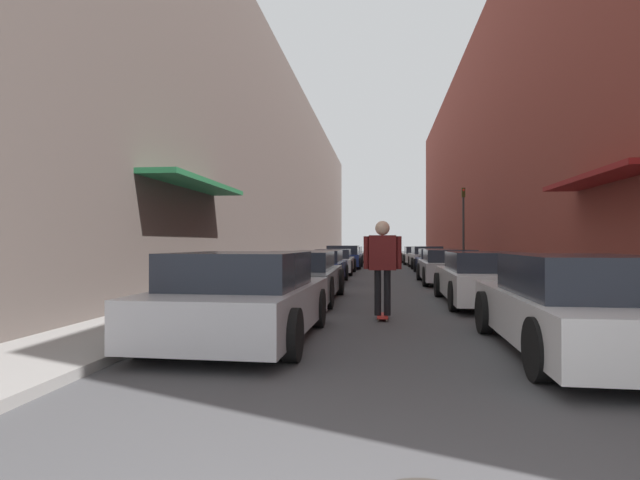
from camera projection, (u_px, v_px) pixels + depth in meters
ground at (385, 272)px, 25.13m from camera, size 131.74×131.74×0.00m
curb_strip_left at (318, 265)px, 31.59m from camera, size 1.80×59.88×0.12m
curb_strip_right at (454, 265)px, 30.55m from camera, size 1.80×59.88×0.12m
building_row_left at (273, 179)px, 31.98m from camera, size 4.90×59.88×11.10m
building_row_right at (503, 154)px, 30.23m from camera, size 4.90×59.88×13.73m
parked_car_left_0 at (243, 298)px, 7.32m from camera, size 2.09×4.09×1.30m
parked_car_left_1 at (298, 276)px, 12.36m from camera, size 2.04×4.82×1.23m
parked_car_left_2 at (320, 267)px, 17.88m from camera, size 1.85×4.16×1.17m
parked_car_left_3 at (334, 262)px, 23.28m from camera, size 1.88×4.78×1.15m
parked_car_left_4 at (344, 257)px, 28.49m from camera, size 2.06×4.50×1.29m
parked_car_left_5 at (350, 255)px, 34.08m from camera, size 1.85×4.82×1.19m
parked_car_right_0 at (577, 307)px, 6.36m from camera, size 1.90×4.49×1.29m
parked_car_right_1 at (484, 279)px, 11.72m from camera, size 1.96×4.72×1.23m
parked_car_right_2 at (448, 267)px, 17.65m from camera, size 1.99×4.57×1.20m
parked_car_right_3 at (437, 262)px, 23.10m from camera, size 1.95×4.64×1.17m
parked_car_right_4 at (426, 258)px, 28.34m from camera, size 1.89×4.52×1.25m
parked_car_right_5 at (418, 255)px, 33.97m from camera, size 2.05×4.53×1.20m
skateboarder at (382, 258)px, 9.39m from camera, size 0.71×0.78×1.85m
traffic_light at (463, 220)px, 23.90m from camera, size 0.16×0.22×3.97m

